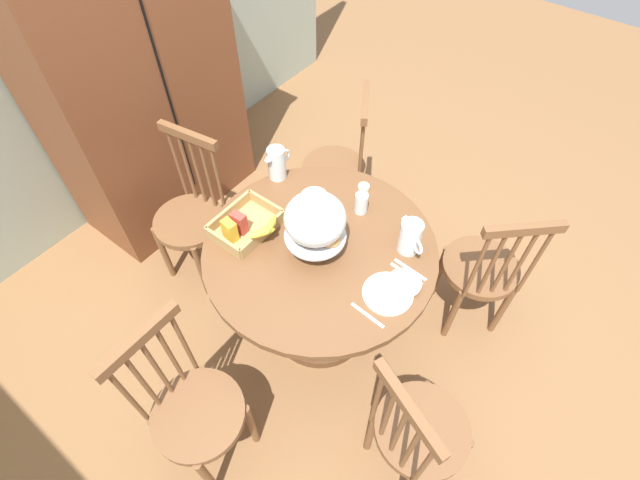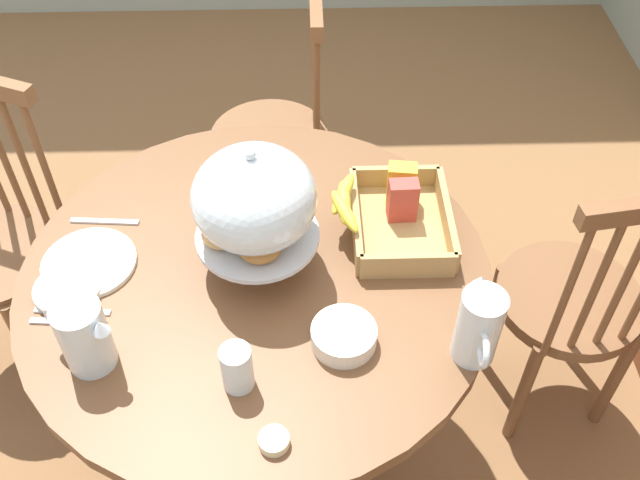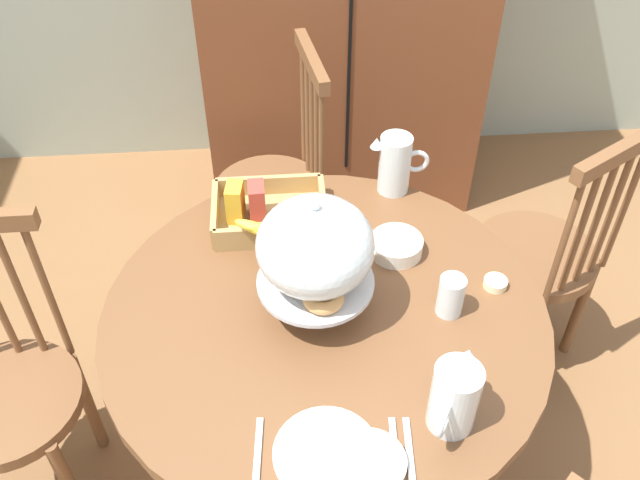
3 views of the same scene
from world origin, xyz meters
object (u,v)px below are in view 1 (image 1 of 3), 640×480
at_px(windsor_chair_far_side, 482,271).
at_px(milk_pitcher, 410,238).
at_px(windsor_chair_by_cabinet, 194,411).
at_px(butter_dish, 364,187).
at_px(pastry_stand_with_dome, 315,221).
at_px(orange_juice_pitcher, 277,164).
at_px(wooden_armoire, 134,74).
at_px(windsor_chair_host_seat, 338,169).
at_px(cereal_basket, 246,226).
at_px(china_plate_small, 404,283).
at_px(drinking_glass, 361,203).
at_px(windsor_chair_facing_door, 417,432).
at_px(windsor_chair_near_window, 192,218).
at_px(china_plate_large, 388,294).
at_px(dining_table, 320,275).
at_px(cereal_bowl, 314,199).

xyz_separation_m(windsor_chair_far_side, milk_pitcher, (-0.33, 0.31, 0.37)).
height_order(windsor_chair_by_cabinet, butter_dish, windsor_chair_by_cabinet).
relative_size(pastry_stand_with_dome, orange_juice_pitcher, 1.90).
bearing_deg(wooden_armoire, windsor_chair_host_seat, -62.48).
distance_m(windsor_chair_far_side, butter_dish, 0.76).
xyz_separation_m(windsor_chair_by_cabinet, milk_pitcher, (1.09, -0.36, 0.37)).
xyz_separation_m(orange_juice_pitcher, butter_dish, (0.20, -0.41, -0.07)).
relative_size(milk_pitcher, cereal_basket, 0.54).
distance_m(windsor_chair_host_seat, orange_juice_pitcher, 0.62).
distance_m(milk_pitcher, china_plate_small, 0.21).
xyz_separation_m(pastry_stand_with_dome, orange_juice_pitcher, (0.26, 0.45, -0.11)).
xyz_separation_m(pastry_stand_with_dome, cereal_basket, (-0.12, 0.32, -0.15)).
xyz_separation_m(cereal_basket, china_plate_small, (0.19, -0.75, -0.03)).
height_order(windsor_chair_host_seat, drinking_glass, windsor_chair_host_seat).
xyz_separation_m(windsor_chair_facing_door, orange_juice_pitcher, (0.59, 1.24, 0.37)).
height_order(windsor_chair_far_side, milk_pitcher, windsor_chair_far_side).
xyz_separation_m(china_plate_small, drinking_glass, (0.25, 0.40, 0.04)).
bearing_deg(windsor_chair_facing_door, windsor_chair_far_side, 8.59).
relative_size(milk_pitcher, drinking_glass, 1.56).
relative_size(wooden_armoire, cereal_basket, 6.20).
bearing_deg(butter_dish, windsor_chair_host_seat, 51.03).
xyz_separation_m(windsor_chair_near_window, orange_juice_pitcher, (0.34, -0.38, 0.37)).
xyz_separation_m(china_plate_large, butter_dish, (0.47, 0.44, 0.01)).
bearing_deg(china_plate_large, dining_table, 85.54).
relative_size(windsor_chair_by_cabinet, butter_dish, 16.25).
bearing_deg(drinking_glass, butter_dish, 28.29).
distance_m(windsor_chair_by_cabinet, china_plate_large, 0.96).
relative_size(china_plate_small, drinking_glass, 1.36).
bearing_deg(cereal_bowl, orange_juice_pitcher, 82.63).
bearing_deg(china_plate_large, drinking_glass, 47.79).
bearing_deg(windsor_chair_by_cabinet, windsor_chair_host_seat, 14.01).
distance_m(orange_juice_pitcher, butter_dish, 0.46).
bearing_deg(china_plate_large, cereal_bowl, 67.88).
xyz_separation_m(windsor_chair_near_window, cereal_basket, (-0.04, -0.51, 0.33)).
distance_m(wooden_armoire, orange_juice_pitcher, 1.02).
bearing_deg(pastry_stand_with_dome, wooden_armoire, 81.70).
bearing_deg(china_plate_small, orange_juice_pitcher, 78.02).
distance_m(wooden_armoire, drinking_glass, 1.51).
bearing_deg(cereal_bowl, windsor_chair_near_window, 115.49).
bearing_deg(milk_pitcher, windsor_chair_near_window, 106.14).
distance_m(dining_table, windsor_chair_near_window, 0.85).
xyz_separation_m(dining_table, windsor_chair_facing_door, (-0.35, -0.77, -0.05)).
height_order(dining_table, orange_juice_pitcher, orange_juice_pitcher).
bearing_deg(butter_dish, cereal_basket, 153.91).
distance_m(windsor_chair_near_window, cereal_basket, 0.61).
bearing_deg(cereal_basket, cereal_bowl, -21.79).
distance_m(wooden_armoire, windsor_chair_near_window, 0.87).
distance_m(windsor_chair_far_side, drinking_glass, 0.75).
xyz_separation_m(milk_pitcher, cereal_basket, (-0.38, 0.66, -0.04)).
xyz_separation_m(windsor_chair_host_seat, drinking_glass, (-0.44, -0.45, 0.34)).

